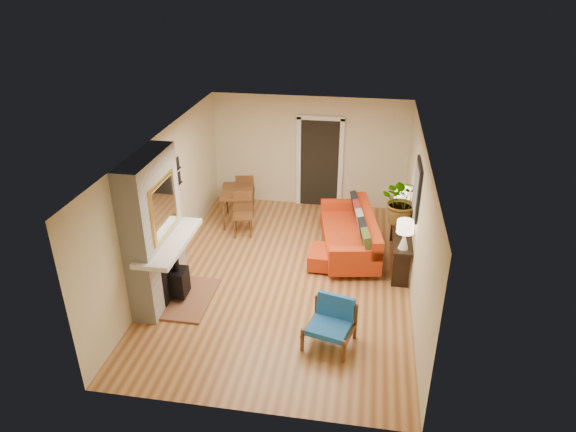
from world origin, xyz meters
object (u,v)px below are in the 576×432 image
Objects in this scene: blue_chair at (332,320)px; lamp_far at (402,197)px; dining_table at (241,197)px; houseplant at (403,200)px; sofa at (353,234)px; ottoman at (327,257)px; lamp_near at (405,231)px; console_table at (401,236)px.

blue_chair is 1.54× the size of lamp_far.
houseplant is at bearing -15.44° from dining_table.
sofa is 0.83m from ottoman.
sofa is 1.37× the size of dining_table.
houseplant is (-0.01, 1.01, 0.14)m from lamp_near.
lamp_far is at bearing 24.98° from sofa.
blue_chair is 2.74m from console_table.
console_table is (0.91, -0.29, 0.19)m from sofa.
lamp_near is (1.35, -0.34, 0.86)m from ottoman.
console_table is 3.43× the size of lamp_near.
console_table is 3.43× the size of lamp_far.
ottoman is at bearing 96.92° from blue_chair.
ottoman is 0.74× the size of houseplant.
console_table is 1.94× the size of houseplant.
console_table is at bearing 15.86° from ottoman.
houseplant reaches higher than lamp_far.
console_table reaches higher than blue_chair.
houseplant reaches higher than ottoman.
ottoman is 1.30× the size of lamp_far.
blue_chair is (0.26, -2.12, 0.19)m from ottoman.
lamp_far is at bearing 90.00° from lamp_near.
lamp_far reaches higher than blue_chair.
blue_chair is 4.41m from dining_table.
ottoman is at bearing -164.14° from console_table.
sofa is at bearing 179.37° from houseplant.
lamp_far is (0.00, 1.44, 0.00)m from lamp_near.
dining_table is (-2.53, 0.94, 0.21)m from sofa.
console_table is at bearing -19.69° from dining_table.
blue_chair is at bearing -113.58° from console_table.
ottoman is 2.66m from dining_table.
dining_table is at bearing 164.56° from houseplant.
blue_chair is at bearing -83.08° from ottoman.
ottoman is 2.14m from blue_chair.
houseplant reaches higher than lamp_near.
lamp_near is at bearing -48.20° from sofa.
dining_table is at bearing 142.26° from ottoman.
console_table is 0.69m from houseplant.
blue_chair is at bearing -57.90° from dining_table.
sofa reaches higher than ottoman.
lamp_far reaches higher than dining_table.
lamp_near is 1.02m from houseplant.
houseplant is at bearing 68.77° from blue_chair.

